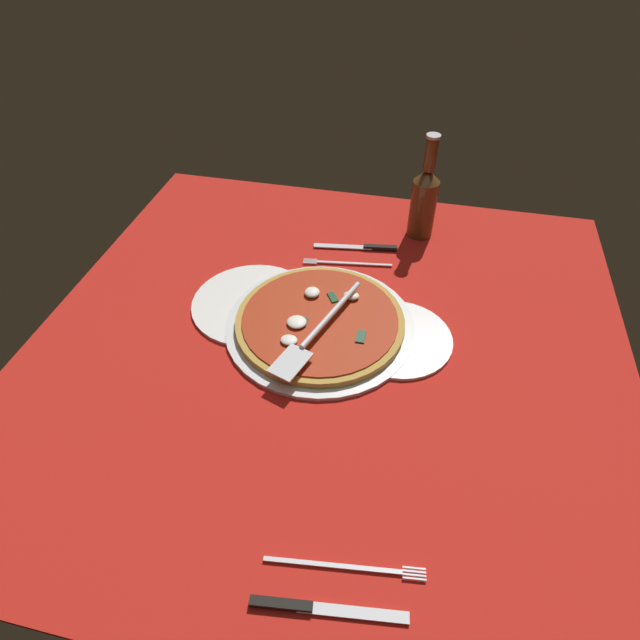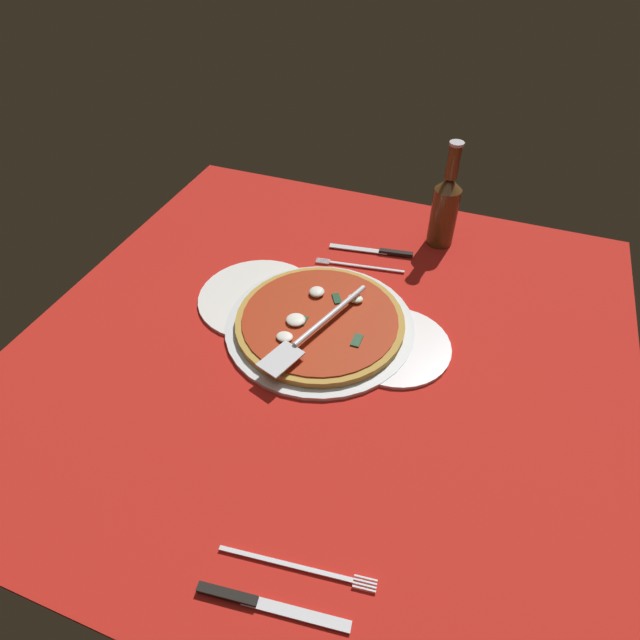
{
  "view_description": "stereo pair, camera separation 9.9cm",
  "coord_description": "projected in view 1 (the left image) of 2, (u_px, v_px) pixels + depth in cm",
  "views": [
    {
      "loc": [
        13.55,
        -67.46,
        70.19
      ],
      "look_at": [
        -2.28,
        3.48,
        2.23
      ],
      "focal_mm": 29.58,
      "sensor_mm": 36.0,
      "label": 1
    },
    {
      "loc": [
        23.08,
        -64.64,
        70.19
      ],
      "look_at": [
        -2.28,
        3.48,
        2.23
      ],
      "focal_mm": 29.58,
      "sensor_mm": 36.0,
      "label": 2
    }
  ],
  "objects": [
    {
      "name": "pizza_pan",
      "position": [
        320.0,
        326.0,
        1.01
      ],
      "size": [
        36.03,
        36.03,
        1.13
      ],
      "primitive_type": "cylinder",
      "color": "silver",
      "rests_on": "ground_plane"
    },
    {
      "name": "checker_pattern",
      "position": [
        328.0,
        343.0,
        0.98
      ],
      "size": [
        109.48,
        109.48,
        0.1
      ],
      "color": "white",
      "rests_on": "ground_plane"
    },
    {
      "name": "place_setting_near",
      "position": [
        329.0,
        589.0,
        0.66
      ],
      "size": [
        22.05,
        14.05,
        1.4
      ],
      "rotation": [
        0.0,
        0.0,
        0.12
      ],
      "color": "white",
      "rests_on": "ground_plane"
    },
    {
      "name": "pizza",
      "position": [
        320.0,
        321.0,
        1.0
      ],
      "size": [
        32.04,
        32.04,
        2.84
      ],
      "color": "#B68C3A",
      "rests_on": "pizza_pan"
    },
    {
      "name": "dinner_plate_right",
      "position": [
        397.0,
        339.0,
        0.98
      ],
      "size": [
        20.42,
        20.42,
        1.0
      ],
      "primitive_type": "cylinder",
      "color": "white",
      "rests_on": "ground_plane"
    },
    {
      "name": "beer_bottle",
      "position": [
        424.0,
        200.0,
        1.18
      ],
      "size": [
        5.88,
        5.88,
        24.32
      ],
      "color": "#553719",
      "rests_on": "ground_plane"
    },
    {
      "name": "place_setting_far",
      "position": [
        355.0,
        256.0,
        1.17
      ],
      "size": [
        20.77,
        16.01,
        1.4
      ],
      "rotation": [
        0.0,
        0.0,
        3.28
      ],
      "color": "white",
      "rests_on": "ground_plane"
    },
    {
      "name": "pizza_server",
      "position": [
        319.0,
        329.0,
        0.95
      ],
      "size": [
        11.78,
        27.27,
        1.0
      ],
      "rotation": [
        0.0,
        0.0,
        4.38
      ],
      "color": "silver",
      "rests_on": "pizza"
    },
    {
      "name": "dinner_plate_left",
      "position": [
        253.0,
        304.0,
        1.05
      ],
      "size": [
        24.47,
        24.47,
        1.0
      ],
      "primitive_type": "cylinder",
      "color": "white",
      "rests_on": "ground_plane"
    },
    {
      "name": "ground_plane",
      "position": [
        328.0,
        344.0,
        0.98
      ],
      "size": [
        109.48,
        109.48,
        0.8
      ],
      "primitive_type": "cube",
      "color": "red"
    }
  ]
}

